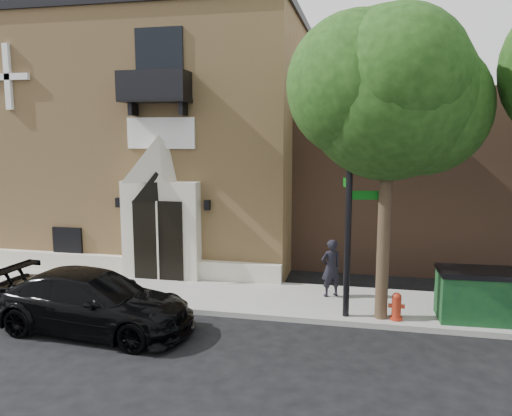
% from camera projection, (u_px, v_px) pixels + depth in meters
% --- Properties ---
extents(ground, '(120.00, 120.00, 0.00)m').
position_uv_depth(ground, '(158.00, 312.00, 13.78)').
color(ground, black).
rests_on(ground, ground).
extents(sidewalk, '(42.00, 3.00, 0.15)m').
position_uv_depth(sidewalk, '(209.00, 295.00, 15.01)').
color(sidewalk, gray).
rests_on(sidewalk, ground).
extents(church, '(12.20, 11.01, 9.30)m').
position_uv_depth(church, '(164.00, 140.00, 21.41)').
color(church, tan).
rests_on(church, ground).
extents(street_tree_left, '(4.97, 4.38, 7.77)m').
position_uv_depth(street_tree_left, '(390.00, 92.00, 12.00)').
color(street_tree_left, '#38281C').
rests_on(street_tree_left, sidewalk).
extents(black_sedan, '(5.32, 2.50, 1.50)m').
position_uv_depth(black_sedan, '(93.00, 302.00, 12.37)').
color(black_sedan, black).
rests_on(black_sedan, ground).
extents(street_sign, '(1.07, 0.97, 6.17)m').
position_uv_depth(street_sign, '(349.00, 198.00, 12.63)').
color(street_sign, black).
rests_on(street_sign, sidewalk).
extents(fire_hydrant, '(0.41, 0.33, 0.72)m').
position_uv_depth(fire_hydrant, '(396.00, 306.00, 12.75)').
color(fire_hydrant, maroon).
rests_on(fire_hydrant, sidewalk).
extents(dumpster, '(2.06, 1.23, 1.32)m').
position_uv_depth(dumpster, '(479.00, 295.00, 12.69)').
color(dumpster, '#0E351B').
rests_on(dumpster, sidewalk).
extents(planter, '(0.65, 0.56, 0.71)m').
position_uv_depth(planter, '(157.00, 267.00, 16.56)').
color(planter, '#465D28').
rests_on(planter, sidewalk).
extents(pedestrian_near, '(0.74, 0.66, 1.70)m').
position_uv_depth(pedestrian_near, '(331.00, 268.00, 14.54)').
color(pedestrian_near, black).
rests_on(pedestrian_near, sidewalk).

